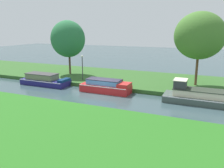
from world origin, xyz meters
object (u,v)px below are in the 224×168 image
Objects in this scene: red_barge at (106,86)px; lamp_post at (82,64)px; slate_cruiser at (207,97)px; willow_tree_left at (68,39)px; willow_tree_centre at (200,36)px; navy_narrowboat at (45,80)px; mooring_post_near at (122,83)px.

red_barge is 1.75× the size of lamp_post.
willow_tree_left is (-17.15, 4.86, 4.36)m from slate_cruiser.
red_barge is at bearing -149.19° from willow_tree_centre.
navy_narrowboat is 0.83× the size of willow_tree_left.
lamp_post is at bearing 149.77° from red_barge.
slate_cruiser is 18.36m from willow_tree_left.
navy_narrowboat is at bearing -145.72° from lamp_post.
lamp_post is at bearing -34.79° from willow_tree_left.
lamp_post reaches higher than navy_narrowboat.
navy_narrowboat is 0.75× the size of slate_cruiser.
willow_tree_left is 10.46m from mooring_post_near.
willow_tree_centre is 2.59× the size of lamp_post.
willow_tree_centre is at bearing 105.25° from slate_cruiser.
slate_cruiser reaches higher than navy_narrowboat.
willow_tree_centre is (8.16, 4.86, 4.97)m from red_barge.
willow_tree_left is 15.84m from willow_tree_centre.
red_barge is 0.74× the size of willow_tree_left.
slate_cruiser is at bearing -8.86° from mooring_post_near.
lamp_post reaches higher than slate_cruiser.
willow_tree_centre reaches higher than lamp_post.
willow_tree_left is (0.05, 4.86, 4.41)m from navy_narrowboat.
slate_cruiser reaches higher than mooring_post_near.
willow_tree_left is 5.07m from lamp_post.
slate_cruiser is 9.40× the size of mooring_post_near.
navy_narrowboat reaches higher than mooring_post_near.
mooring_post_near is at bearing 8.17° from navy_narrowboat.
slate_cruiser is 1.10× the size of willow_tree_left.
willow_tree_left is 0.91× the size of willow_tree_centre.
mooring_post_near is (5.39, -1.14, -1.43)m from lamp_post.
red_barge is 5.09m from lamp_post.
lamp_post is at bearing 169.92° from slate_cruiser.
willow_tree_centre reaches higher than willow_tree_left.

